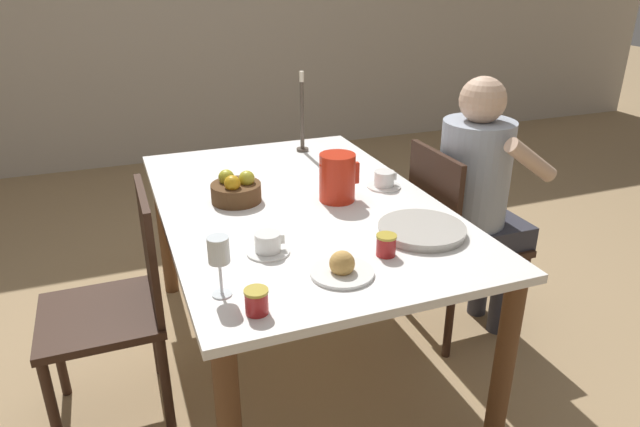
# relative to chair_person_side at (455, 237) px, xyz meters

# --- Properties ---
(ground_plane) EXTENTS (20.00, 20.00, 0.00)m
(ground_plane) POSITION_rel_chair_person_side_xyz_m (-0.71, 0.06, -0.48)
(ground_plane) COLOR tan
(wall_back) EXTENTS (10.00, 0.06, 2.60)m
(wall_back) POSITION_rel_chair_person_side_xyz_m (-0.71, 3.09, 0.82)
(wall_back) COLOR beige
(wall_back) RESTS_ON ground_plane
(dining_table) EXTENTS (1.05, 1.63, 0.73)m
(dining_table) POSITION_rel_chair_person_side_xyz_m (-0.71, 0.06, 0.16)
(dining_table) COLOR white
(dining_table) RESTS_ON ground_plane
(chair_person_side) EXTENTS (0.42, 0.42, 0.89)m
(chair_person_side) POSITION_rel_chair_person_side_xyz_m (0.00, 0.00, 0.00)
(chair_person_side) COLOR #331E14
(chair_person_side) RESTS_ON ground_plane
(chair_opposite) EXTENTS (0.42, 0.42, 0.89)m
(chair_opposite) POSITION_rel_chair_person_side_xyz_m (-1.43, -0.03, 0.00)
(chair_opposite) COLOR #331E14
(chair_opposite) RESTS_ON ground_plane
(person_seated) EXTENTS (0.39, 0.41, 1.19)m
(person_seated) POSITION_rel_chair_person_side_xyz_m (0.09, -0.02, 0.22)
(person_seated) COLOR #33333D
(person_seated) RESTS_ON ground_plane
(red_pitcher) EXTENTS (0.17, 0.14, 0.19)m
(red_pitcher) POSITION_rel_chair_person_side_xyz_m (-0.56, 0.02, 0.35)
(red_pitcher) COLOR red
(red_pitcher) RESTS_ON dining_table
(wine_glass_water) EXTENTS (0.06, 0.06, 0.18)m
(wine_glass_water) POSITION_rel_chair_person_side_xyz_m (-1.14, -0.52, 0.38)
(wine_glass_water) COLOR white
(wine_glass_water) RESTS_ON dining_table
(teacup_near_person) EXTENTS (0.14, 0.14, 0.07)m
(teacup_near_person) POSITION_rel_chair_person_side_xyz_m (-0.94, -0.32, 0.28)
(teacup_near_person) COLOR white
(teacup_near_person) RESTS_ON dining_table
(teacup_across) EXTENTS (0.14, 0.14, 0.07)m
(teacup_across) POSITION_rel_chair_person_side_xyz_m (-0.32, 0.08, 0.28)
(teacup_across) COLOR white
(teacup_across) RESTS_ON dining_table
(serving_tray) EXTENTS (0.31, 0.31, 0.03)m
(serving_tray) POSITION_rel_chair_person_side_xyz_m (-0.40, -0.37, 0.27)
(serving_tray) COLOR #B7B2A8
(serving_tray) RESTS_ON dining_table
(bread_plate) EXTENTS (0.20, 0.20, 0.08)m
(bread_plate) POSITION_rel_chair_person_side_xyz_m (-0.77, -0.53, 0.27)
(bread_plate) COLOR white
(bread_plate) RESTS_ON dining_table
(jam_jar_amber) EXTENTS (0.07, 0.07, 0.07)m
(jam_jar_amber) POSITION_rel_chair_person_side_xyz_m (-0.59, -0.47, 0.29)
(jam_jar_amber) COLOR #A81E1E
(jam_jar_amber) RESTS_ON dining_table
(jam_jar_red) EXTENTS (0.07, 0.07, 0.07)m
(jam_jar_red) POSITION_rel_chair_person_side_xyz_m (-1.07, -0.64, 0.29)
(jam_jar_red) COLOR #A81E1E
(jam_jar_red) RESTS_ON dining_table
(fruit_bowl) EXTENTS (0.20, 0.20, 0.12)m
(fruit_bowl) POSITION_rel_chair_person_side_xyz_m (-0.94, 0.15, 0.30)
(fruit_bowl) COLOR brown
(fruit_bowl) RESTS_ON dining_table
(candlestick_tall) EXTENTS (0.06, 0.06, 0.39)m
(candlestick_tall) POSITION_rel_chair_person_side_xyz_m (-0.48, 0.68, 0.41)
(candlestick_tall) COLOR #4C4238
(candlestick_tall) RESTS_ON dining_table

